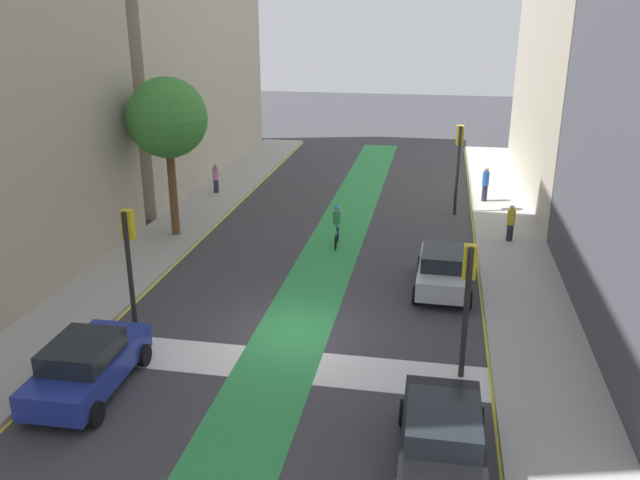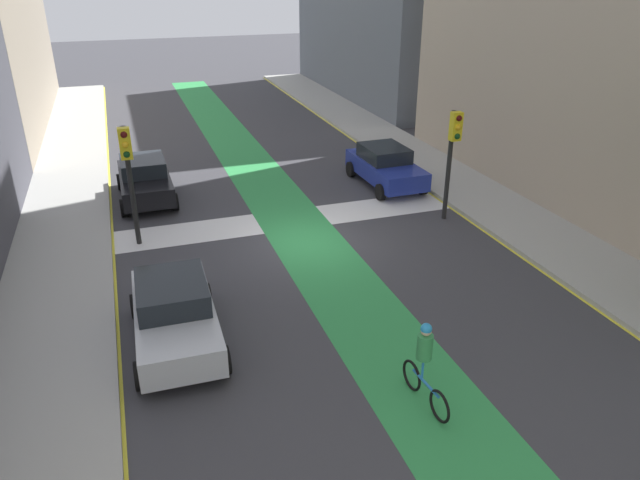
% 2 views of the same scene
% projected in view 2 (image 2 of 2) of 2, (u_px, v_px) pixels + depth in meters
% --- Properties ---
extents(ground_plane, '(120.00, 120.00, 0.00)m').
position_uv_depth(ground_plane, '(306.00, 242.00, 19.29)').
color(ground_plane, '#38383D').
extents(bike_lane_paint, '(2.40, 60.00, 0.01)m').
position_uv_depth(bike_lane_paint, '(309.00, 242.00, 19.31)').
color(bike_lane_paint, '#2D8C47').
rests_on(bike_lane_paint, ground_plane).
extents(crosswalk_band, '(12.00, 1.80, 0.01)m').
position_uv_depth(crosswalk_band, '(289.00, 219.00, 21.00)').
color(crosswalk_band, silver).
rests_on(crosswalk_band, ground_plane).
extents(sidewalk_left, '(3.00, 60.00, 0.15)m').
position_uv_depth(sidewalk_left, '(504.00, 212.00, 21.45)').
color(sidewalk_left, '#9E9E99').
rests_on(sidewalk_left, ground_plane).
extents(curb_stripe_left, '(0.16, 60.00, 0.01)m').
position_uv_depth(curb_stripe_left, '(467.00, 219.00, 21.04)').
color(curb_stripe_left, yellow).
rests_on(curb_stripe_left, ground_plane).
extents(sidewalk_right, '(3.00, 60.00, 0.15)m').
position_uv_depth(sidewalk_right, '(58.00, 276.00, 17.07)').
color(sidewalk_right, '#9E9E99').
rests_on(sidewalk_right, ground_plane).
extents(curb_stripe_right, '(0.16, 60.00, 0.01)m').
position_uv_depth(curb_stripe_right, '(113.00, 270.00, 17.54)').
color(curb_stripe_right, yellow).
rests_on(curb_stripe_right, ground_plane).
extents(traffic_signal_near_right, '(0.35, 0.52, 3.85)m').
position_uv_depth(traffic_signal_near_right, '(128.00, 164.00, 17.97)').
color(traffic_signal_near_right, black).
rests_on(traffic_signal_near_right, ground_plane).
extents(traffic_signal_near_left, '(0.35, 0.52, 3.84)m').
position_uv_depth(traffic_signal_near_left, '(453.00, 145.00, 19.87)').
color(traffic_signal_near_left, black).
rests_on(traffic_signal_near_left, ground_plane).
extents(car_black_right_near, '(2.05, 4.21, 1.57)m').
position_uv_depth(car_black_right_near, '(145.00, 179.00, 22.50)').
color(car_black_right_near, black).
rests_on(car_black_right_near, ground_plane).
extents(car_silver_right_far, '(2.10, 4.24, 1.57)m').
position_uv_depth(car_silver_right_far, '(175.00, 313.00, 13.92)').
color(car_silver_right_far, '#B2B7BF').
rests_on(car_silver_right_far, ground_plane).
extents(car_blue_left_near, '(2.09, 4.24, 1.57)m').
position_uv_depth(car_blue_left_near, '(385.00, 166.00, 23.97)').
color(car_blue_left_near, navy).
rests_on(car_blue_left_near, ground_plane).
extents(cyclist_in_lane, '(0.32, 1.73, 1.86)m').
position_uv_depth(cyclist_in_lane, '(425.00, 363.00, 11.92)').
color(cyclist_in_lane, black).
rests_on(cyclist_in_lane, ground_plane).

